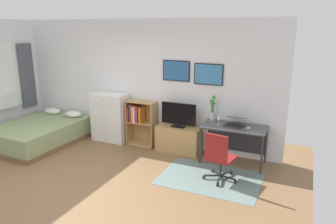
{
  "coord_description": "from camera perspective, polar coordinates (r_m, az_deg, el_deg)",
  "views": [
    {
      "loc": [
        3.34,
        -3.53,
        2.53
      ],
      "look_at": [
        1.07,
        1.5,
        1.03
      ],
      "focal_mm": 33.54,
      "sensor_mm": 36.0,
      "label": 1
    }
  ],
  "objects": [
    {
      "name": "wine_glass",
      "position": [
        5.99,
        9.2,
        -1.04
      ],
      "size": [
        0.07,
        0.07,
        0.18
      ],
      "color": "silver",
      "rests_on": "desk"
    },
    {
      "name": "laptop",
      "position": [
        6.03,
        12.2,
        -1.78
      ],
      "size": [
        0.41,
        0.44,
        0.16
      ],
      "rotation": [
        0.0,
        0.0,
        -0.13
      ],
      "color": "#333338",
      "rests_on": "desk"
    },
    {
      "name": "bookshelf",
      "position": [
        6.9,
        -5.22,
        -1.3
      ],
      "size": [
        0.64,
        0.3,
        0.98
      ],
      "color": "tan",
      "rests_on": "ground_plane"
    },
    {
      "name": "area_rug",
      "position": [
        5.59,
        7.64,
        -11.81
      ],
      "size": [
        1.7,
        1.2,
        0.01
      ],
      "primitive_type": "cube",
      "color": "slate",
      "rests_on": "ground_plane"
    },
    {
      "name": "desk",
      "position": [
        6.1,
        12.06,
        -3.51
      ],
      "size": [
        1.19,
        0.61,
        0.74
      ],
      "color": "#4C4C4F",
      "rests_on": "ground_plane"
    },
    {
      "name": "office_chair",
      "position": [
        5.33,
        9.21,
        -7.87
      ],
      "size": [
        0.58,
        0.57,
        0.86
      ],
      "rotation": [
        0.0,
        0.0,
        -0.18
      ],
      "color": "#232326",
      "rests_on": "ground_plane"
    },
    {
      "name": "wall_back_with_posters",
      "position": [
        6.92,
        -4.78,
        5.37
      ],
      "size": [
        6.12,
        0.09,
        2.7
      ],
      "color": "white",
      "rests_on": "ground_plane"
    },
    {
      "name": "computer_mouse",
      "position": [
        5.88,
        14.42,
        -2.84
      ],
      "size": [
        0.06,
        0.1,
        0.03
      ],
      "primitive_type": "ellipsoid",
      "color": "silver",
      "rests_on": "desk"
    },
    {
      "name": "ground_plane",
      "position": [
        5.47,
        -17.33,
        -13.05
      ],
      "size": [
        7.2,
        7.2,
        0.0
      ],
      "primitive_type": "plane",
      "color": "brown"
    },
    {
      "name": "bed",
      "position": [
        7.61,
        -22.22,
        -3.5
      ],
      "size": [
        1.53,
        2.04,
        0.59
      ],
      "rotation": [
        0.0,
        0.0,
        -0.02
      ],
      "color": "brown",
      "rests_on": "ground_plane"
    },
    {
      "name": "bamboo_vase",
      "position": [
        6.24,
        8.09,
        0.79
      ],
      "size": [
        0.11,
        0.11,
        0.5
      ],
      "color": "silver",
      "rests_on": "desk"
    },
    {
      "name": "television",
      "position": [
        6.38,
        1.92,
        -0.58
      ],
      "size": [
        0.75,
        0.16,
        0.5
      ],
      "color": "black",
      "rests_on": "tv_stand"
    },
    {
      "name": "dresser",
      "position": [
        7.23,
        -10.44,
        -0.96
      ],
      "size": [
        0.81,
        0.46,
        1.1
      ],
      "color": "white",
      "rests_on": "ground_plane"
    },
    {
      "name": "tv_stand",
      "position": [
        6.56,
        1.95,
        -4.93
      ],
      "size": [
        0.92,
        0.41,
        0.55
      ],
      "color": "tan",
      "rests_on": "ground_plane"
    }
  ]
}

